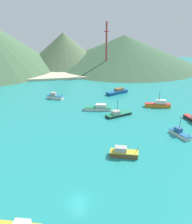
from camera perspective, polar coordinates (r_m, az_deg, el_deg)
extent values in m
cube|color=teal|center=(74.60, -6.79, -5.19)|extent=(260.00, 280.00, 0.50)
cube|color=silver|center=(92.37, 0.40, 0.83)|extent=(10.41, 4.91, 1.10)
cube|color=#238C5B|center=(92.15, 0.40, 1.20)|extent=(10.62, 5.01, 0.20)
cube|color=silver|center=(91.91, 1.18, 1.57)|extent=(4.39, 2.94, 1.08)
cube|color=silver|center=(107.02, -9.65, 3.47)|extent=(7.19, 5.69, 1.29)
cube|color=#1E669E|center=(106.79, -9.67, 3.85)|extent=(7.34, 5.80, 0.20)
cube|color=#B2ADA3|center=(107.06, -10.11, 4.29)|extent=(2.78, 2.54, 1.31)
cylinder|color=#4C3823|center=(104.87, -8.18, 4.08)|extent=(0.68, 0.50, 1.74)
cube|color=silver|center=(76.43, 19.35, -5.06)|extent=(4.00, 7.55, 0.92)
cube|color=#1E669E|center=(76.19, 19.40, -4.68)|extent=(4.08, 7.70, 0.20)
cube|color=#28568C|center=(76.46, 18.98, -3.95)|extent=(2.09, 2.53, 1.20)
cylinder|color=#4C3823|center=(74.01, 21.22, -5.25)|extent=(0.27, 0.57, 1.25)
cylinder|color=#4C3823|center=(75.20, 19.44, -2.35)|extent=(0.13, 0.13, 3.82)
cube|color=silver|center=(44.77, -17.20, -24.12)|extent=(3.02, 2.13, 1.06)
cube|color=#14478C|center=(113.44, 5.00, 4.68)|extent=(11.19, 7.45, 1.19)
cube|color=#1E669E|center=(113.24, 5.01, 5.02)|extent=(11.41, 7.60, 0.20)
cube|color=brown|center=(113.93, 5.55, 5.42)|extent=(4.85, 3.93, 0.99)
cube|color=#232328|center=(87.35, 5.41, -0.62)|extent=(10.09, 6.00, 0.76)
cube|color=#238C5B|center=(87.17, 5.42, -0.33)|extent=(10.30, 6.12, 0.20)
cube|color=#B2ADA3|center=(86.28, 4.78, -0.05)|extent=(3.34, 3.02, 1.17)
cylinder|color=#4C3823|center=(85.65, 5.13, 1.66)|extent=(0.13, 0.13, 4.13)
cube|color=orange|center=(98.59, 14.44, 1.53)|extent=(10.03, 4.80, 1.28)
cube|color=red|center=(98.36, 14.48, 1.94)|extent=(10.23, 4.90, 0.20)
cube|color=silver|center=(98.29, 15.23, 2.37)|extent=(4.20, 2.64, 1.48)
cylinder|color=#4C3823|center=(97.49, 14.90, 3.63)|extent=(0.18, 0.18, 2.99)
cube|color=brown|center=(62.45, 6.69, -9.92)|extent=(7.46, 4.64, 1.22)
cube|color=gold|center=(62.09, 6.72, -9.36)|extent=(7.61, 4.73, 0.20)
cube|color=#B2ADA3|center=(61.76, 5.92, -8.75)|extent=(3.48, 2.76, 1.19)
cylinder|color=#4C3823|center=(61.75, 9.71, -8.91)|extent=(0.70, 0.34, 1.65)
cube|color=beige|center=(152.40, -8.97, 8.80)|extent=(247.00, 24.55, 1.20)
cone|color=#56704C|center=(181.46, -7.66, 14.51)|extent=(58.49, 58.49, 24.13)
cone|color=#3D6042|center=(185.26, 6.73, 14.36)|extent=(110.00, 110.00, 22.01)
cylinder|color=#B7332D|center=(153.18, 2.47, 14.86)|extent=(1.05, 1.05, 31.56)
cylinder|color=#B7332D|center=(152.39, 2.53, 18.63)|extent=(3.16, 0.53, 0.53)
cylinder|color=#B7332D|center=(152.80, 2.49, 16.27)|extent=(0.53, 2.52, 0.53)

